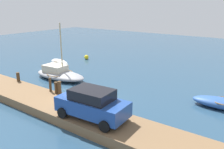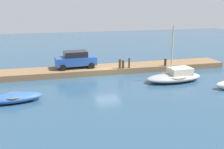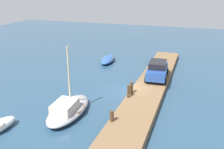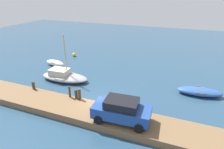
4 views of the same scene
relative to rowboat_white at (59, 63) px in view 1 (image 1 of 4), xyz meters
name	(u,v)px [view 1 (image 1 of 4)]	position (x,y,z in m)	size (l,w,h in m)	color
ground_plane	(83,103)	(9.68, -6.47, -0.39)	(84.00, 84.00, 0.00)	navy
dock_platform	(62,109)	(9.68, -8.45, -0.09)	(27.59, 2.89, 0.60)	brown
rowboat_white	(59,63)	(0.00, 0.00, 0.00)	(3.21, 1.60, 0.77)	white
sailboat_grey	(59,74)	(3.79, -3.42, 0.11)	(5.71, 2.71, 5.33)	#939399
rowboat_blue	(224,103)	(18.15, -1.39, -0.02)	(4.32, 1.95, 0.73)	#2D569E
mooring_post_west	(18,77)	(2.98, -7.25, 0.60)	(0.27, 0.27, 0.78)	#47331E
mooring_post_mid_west	(50,85)	(7.13, -7.25, 0.75)	(0.19, 0.19, 1.08)	#47331E
mooring_post_mid_east	(56,88)	(7.79, -7.25, 0.64)	(0.26, 0.26, 0.87)	#47331E
mooring_post_east	(60,88)	(8.15, -7.25, 0.71)	(0.26, 0.26, 1.00)	#47331E
parked_car	(92,104)	(12.56, -8.74, 1.12)	(4.32, 2.27, 1.77)	#234793
marker_buoy	(86,57)	(0.25, 4.41, -0.11)	(0.57, 0.57, 0.57)	yellow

